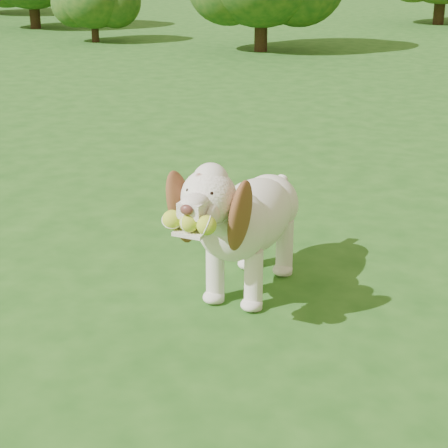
% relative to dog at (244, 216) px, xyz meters
% --- Properties ---
extents(ground, '(80.00, 80.00, 0.00)m').
position_rel_dog_xyz_m(ground, '(-0.10, -0.37, -0.39)').
color(ground, '#1D4D16').
rests_on(ground, ground).
extents(dog, '(0.41, 1.13, 0.74)m').
position_rel_dog_xyz_m(dog, '(0.00, 0.00, 0.00)').
color(dog, silver).
rests_on(dog, ground).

